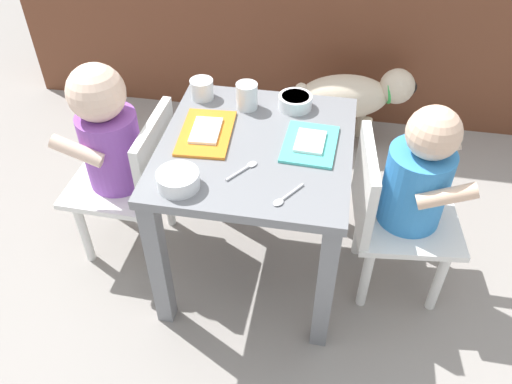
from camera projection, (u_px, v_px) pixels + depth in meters
ground_plane at (256, 264)px, 1.65m from camera, size 7.00×7.00×0.00m
dining_table at (256, 173)px, 1.40m from camera, size 0.49×0.52×0.47m
seated_child_left at (114, 143)px, 1.46m from camera, size 0.29×0.29×0.63m
seated_child_right at (411, 185)px, 1.36m from camera, size 0.31×0.31×0.61m
dog at (354, 96)px, 1.97m from camera, size 0.45×0.23×0.32m
food_tray_left at (206, 132)px, 1.36m from camera, size 0.14×0.21×0.02m
food_tray_right at (310, 143)px, 1.33m from camera, size 0.14×0.18×0.02m
water_cup_left at (247, 97)px, 1.44m from camera, size 0.06×0.06×0.07m
water_cup_right at (202, 90)px, 1.48m from camera, size 0.07×0.07×0.06m
cereal_bowl_right_side at (295, 101)px, 1.45m from camera, size 0.09×0.09×0.04m
veggie_bowl_far at (178, 179)px, 1.20m from camera, size 0.10×0.10×0.04m
spoon_by_left_tray at (245, 169)px, 1.26m from camera, size 0.07×0.09×0.01m
spoon_by_right_tray at (286, 197)px, 1.18m from camera, size 0.07×0.09×0.01m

